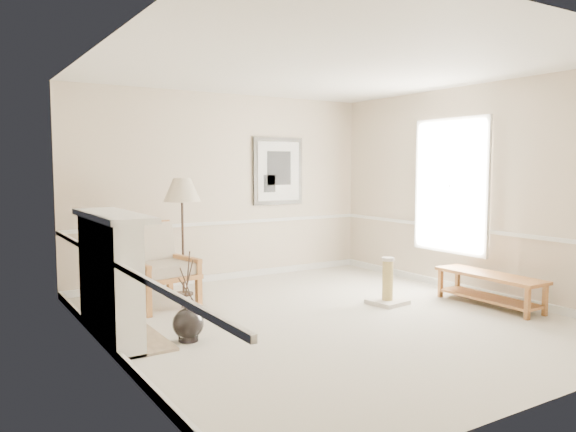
% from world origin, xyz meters
% --- Properties ---
extents(ground, '(5.50, 5.50, 0.00)m').
position_xyz_m(ground, '(0.00, 0.00, 0.00)').
color(ground, silver).
rests_on(ground, ground).
extents(room, '(5.04, 5.54, 2.92)m').
position_xyz_m(room, '(0.14, 0.08, 1.87)').
color(room, beige).
rests_on(room, ground).
extents(fireplace, '(0.64, 1.64, 1.31)m').
position_xyz_m(fireplace, '(-2.34, 0.60, 0.64)').
color(fireplace, white).
rests_on(fireplace, ground).
extents(floor_vase, '(0.32, 0.32, 0.93)m').
position_xyz_m(floor_vase, '(-1.71, 0.09, 0.17)').
color(floor_vase, black).
rests_on(floor_vase, ground).
extents(armchair, '(0.93, 0.98, 1.06)m').
position_xyz_m(armchair, '(-1.50, 1.72, 0.57)').
color(armchair, '#AC6E37').
rests_on(armchair, ground).
extents(floor_lamp, '(0.58, 0.58, 1.62)m').
position_xyz_m(floor_lamp, '(-0.98, 2.07, 1.41)').
color(floor_lamp, black).
rests_on(floor_lamp, ground).
extents(bench, '(0.45, 1.47, 0.42)m').
position_xyz_m(bench, '(2.10, -0.59, 0.28)').
color(bench, '#AC6E37').
rests_on(bench, ground).
extents(scratching_post, '(0.48, 0.48, 0.61)m').
position_xyz_m(scratching_post, '(1.07, 0.18, 0.19)').
color(scratching_post, silver).
rests_on(scratching_post, ground).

